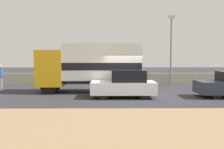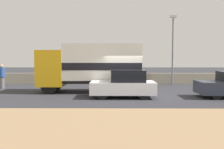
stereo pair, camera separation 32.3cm
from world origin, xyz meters
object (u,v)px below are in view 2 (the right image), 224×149
Objects in this scene: street_lamp at (173,44)px; pedestrian at (2,76)px; box_truck at (92,65)px; car_hatchback at (124,84)px.

street_lamp is 3.26× the size of pedestrian.
box_truck is 3.77× the size of pedestrian.
box_truck is (-6.65, -4.85, -1.67)m from street_lamp.
street_lamp reaches higher than car_hatchback.
pedestrian is (-9.18, 4.04, 0.15)m from car_hatchback.
street_lamp is at bearing 12.55° from pedestrian.
box_truck is at bearing -46.28° from car_hatchback.
box_truck is 1.81× the size of car_hatchback.
car_hatchback is (-4.51, -7.09, -2.73)m from street_lamp.
car_hatchback is 2.08× the size of pedestrian.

